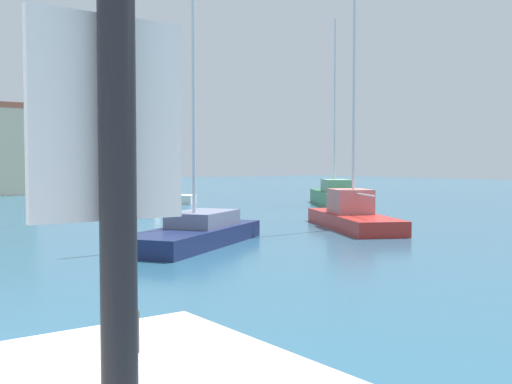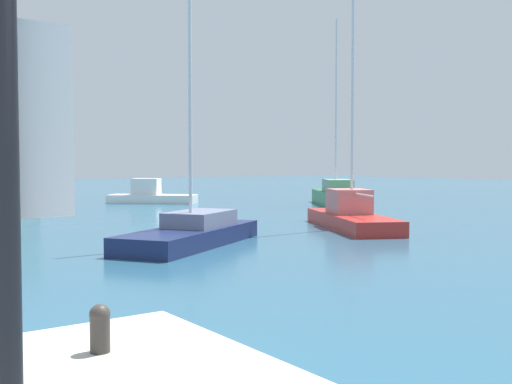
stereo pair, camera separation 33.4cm
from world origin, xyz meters
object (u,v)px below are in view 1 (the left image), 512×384
at_px(sailboat_navy_mid_harbor, 196,231).
at_px(sailboat_green_far_right, 335,195).
at_px(mooring_bollard, 129,327).
at_px(sailboat_red_distant_north, 352,214).
at_px(motorboat_white_behind_lamppost, 149,196).

xyz_separation_m(sailboat_navy_mid_harbor, sailboat_green_far_right, (17.92, 11.89, 0.22)).
distance_m(mooring_bollard, sailboat_red_distant_north, 21.54).
xyz_separation_m(motorboat_white_behind_lamppost, sailboat_green_far_right, (9.17, -9.09, 0.15)).
xyz_separation_m(sailboat_red_distant_north, sailboat_green_far_right, (9.60, 11.11, 0.10)).
distance_m(mooring_bollard, sailboat_green_far_right, 36.08).
bearing_deg(sailboat_navy_mid_harbor, motorboat_white_behind_lamppost, 67.35).
bearing_deg(mooring_bollard, sailboat_green_far_right, 43.16).
bearing_deg(sailboat_navy_mid_harbor, mooring_bollard, -123.27).
height_order(mooring_bollard, sailboat_red_distant_north, sailboat_red_distant_north).
xyz_separation_m(sailboat_red_distant_north, motorboat_white_behind_lamppost, (0.43, 20.19, -0.05)).
height_order(mooring_bollard, sailboat_navy_mid_harbor, sailboat_navy_mid_harbor).
height_order(sailboat_red_distant_north, sailboat_green_far_right, sailboat_green_far_right).
bearing_deg(sailboat_navy_mid_harbor, sailboat_green_far_right, 33.57).
relative_size(sailboat_red_distant_north, sailboat_green_far_right, 0.93).
bearing_deg(sailboat_red_distant_north, sailboat_navy_mid_harbor, -174.60).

